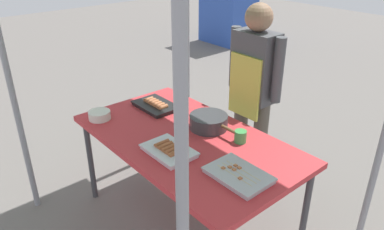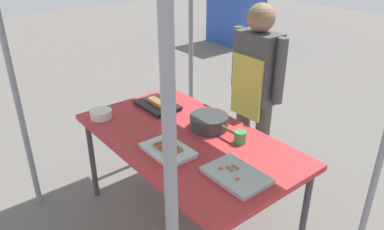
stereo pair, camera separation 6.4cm
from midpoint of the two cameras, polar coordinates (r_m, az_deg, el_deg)
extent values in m
plane|color=#66605B|center=(2.99, -0.14, -15.97)|extent=(18.00, 18.00, 0.00)
cube|color=#C63338|center=(2.55, -0.16, -3.74)|extent=(1.60, 0.90, 0.04)
cylinder|color=#3F3F44|center=(3.13, -14.42, -6.53)|extent=(0.04, 0.04, 0.71)
cylinder|color=#3F3F44|center=(3.46, -2.76, -2.33)|extent=(0.04, 0.04, 0.71)
cylinder|color=#3F3F44|center=(2.61, 17.48, -14.40)|extent=(0.04, 0.04, 0.71)
cylinder|color=gray|center=(2.87, -25.49, 6.58)|extent=(0.04, 0.04, 2.33)
cylinder|color=gray|center=(1.28, -1.65, -14.68)|extent=(0.04, 0.04, 2.33)
cylinder|color=gray|center=(3.55, 0.36, 12.53)|extent=(0.04, 0.04, 2.33)
cube|color=black|center=(2.97, -4.69, 1.37)|extent=(0.34, 0.23, 0.02)
cube|color=black|center=(2.97, -4.70, 1.65)|extent=(0.36, 0.24, 0.01)
cylinder|color=#B7663D|center=(3.04, -5.74, 2.43)|extent=(0.04, 0.08, 0.04)
cylinder|color=#B7663D|center=(3.01, -5.34, 2.21)|extent=(0.04, 0.08, 0.04)
cylinder|color=#B7663D|center=(2.98, -4.92, 1.97)|extent=(0.04, 0.08, 0.04)
cylinder|color=#B7663D|center=(2.95, -4.50, 1.73)|extent=(0.04, 0.08, 0.04)
cylinder|color=#B7663D|center=(2.92, -4.07, 1.49)|extent=(0.04, 0.08, 0.04)
cylinder|color=#B7663D|center=(2.89, -3.63, 1.24)|extent=(0.04, 0.08, 0.04)
cube|color=#ADADB2|center=(2.15, 7.59, -9.34)|extent=(0.35, 0.24, 0.02)
cube|color=#ADADB2|center=(2.15, 7.62, -8.99)|extent=(0.36, 0.25, 0.01)
cylinder|color=tan|center=(2.12, 6.93, -9.27)|extent=(0.26, 0.01, 0.01)
cube|color=#B7663D|center=(2.17, 5.28, -8.25)|extent=(0.02, 0.02, 0.02)
cube|color=#B7663D|center=(2.10, 7.81, -9.80)|extent=(0.02, 0.02, 0.02)
cylinder|color=tan|center=(2.14, 7.62, -8.90)|extent=(0.26, 0.01, 0.01)
cube|color=#B7663D|center=(2.16, 6.94, -8.49)|extent=(0.02, 0.02, 0.02)
cube|color=#B7663D|center=(2.18, 6.31, -8.11)|extent=(0.02, 0.02, 0.02)
cylinder|color=tan|center=(2.17, 8.30, -8.54)|extent=(0.26, 0.01, 0.01)
cube|color=#B7663D|center=(2.20, 7.19, -7.89)|extent=(0.02, 0.02, 0.02)
cube|color=#B7663D|center=(2.18, 7.76, -8.23)|extent=(0.02, 0.02, 0.02)
cube|color=silver|center=(2.37, -2.93, -5.57)|extent=(0.32, 0.22, 0.02)
cube|color=silver|center=(2.36, -2.94, -5.24)|extent=(0.34, 0.23, 0.01)
cylinder|color=#9E512D|center=(2.40, -3.97, -4.32)|extent=(0.03, 0.11, 0.03)
cylinder|color=#9E512D|center=(2.38, -3.46, -4.67)|extent=(0.03, 0.11, 0.03)
cylinder|color=#9E512D|center=(2.35, -2.94, -5.03)|extent=(0.03, 0.11, 0.03)
cylinder|color=#9E512D|center=(2.33, -2.41, -5.39)|extent=(0.03, 0.11, 0.03)
cylinder|color=#9E512D|center=(2.30, -1.87, -5.76)|extent=(0.03, 0.11, 0.03)
cylinder|color=#38383A|center=(2.64, 3.25, -1.02)|extent=(0.27, 0.27, 0.10)
cylinder|color=brown|center=(2.49, 6.57, -2.39)|extent=(0.16, 0.02, 0.02)
cylinder|color=#386B33|center=(2.62, 3.27, -0.26)|extent=(0.25, 0.25, 0.01)
cylinder|color=silver|center=(2.86, -13.10, 0.14)|extent=(0.16, 0.16, 0.06)
cylinder|color=#3F994C|center=(2.48, 8.09, -3.37)|extent=(0.08, 0.08, 0.08)
cylinder|color=#595147|center=(3.31, 8.20, -3.31)|extent=(0.12, 0.12, 0.78)
cylinder|color=#595147|center=(3.18, 11.06, -4.81)|extent=(0.12, 0.12, 0.78)
cube|color=#4C4C51|center=(2.97, 10.56, 7.16)|extent=(0.34, 0.20, 0.55)
cube|color=#D8CC4C|center=(2.94, 8.91, 4.21)|extent=(0.30, 0.02, 0.50)
cylinder|color=#4C4C51|center=(3.10, 7.53, 8.73)|extent=(0.08, 0.08, 0.50)
cylinder|color=#4C4C51|center=(2.83, 13.94, 6.47)|extent=(0.08, 0.08, 0.50)
sphere|color=#9E7256|center=(2.87, 11.19, 14.40)|extent=(0.21, 0.21, 0.21)
camera|label=1|loc=(0.03, -89.27, 0.36)|focal=34.93mm
camera|label=2|loc=(0.03, 90.73, -0.36)|focal=34.93mm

